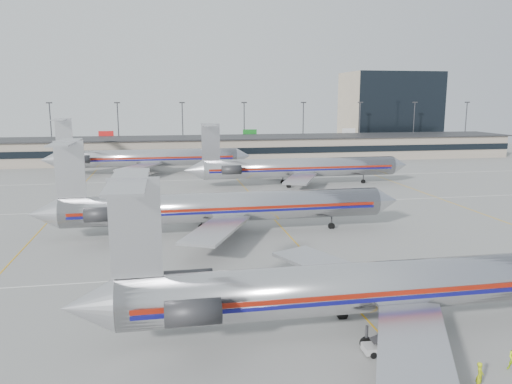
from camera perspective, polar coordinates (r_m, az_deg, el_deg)
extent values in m
plane|color=gray|center=(40.53, 11.62, -13.13)|extent=(260.00, 260.00, 0.00)
cube|color=silver|center=(49.28, 7.24, -8.62)|extent=(160.00, 0.15, 0.02)
cube|color=gray|center=(133.70, -4.22, 4.92)|extent=(160.00, 16.00, 6.00)
cube|color=black|center=(125.67, -3.81, 4.66)|extent=(160.00, 0.20, 1.60)
cube|color=#2D2D30|center=(133.43, -4.24, 6.25)|extent=(162.00, 17.00, 0.30)
cylinder|color=#38383D|center=(149.69, -22.36, 6.49)|extent=(0.30, 0.30, 15.00)
cube|color=#2D2D30|center=(149.44, -22.57, 9.40)|extent=(1.60, 0.40, 0.35)
cylinder|color=#38383D|center=(147.07, -15.45, 6.84)|extent=(0.30, 0.30, 15.00)
cube|color=#2D2D30|center=(146.82, -15.59, 9.80)|extent=(1.60, 0.40, 0.35)
cylinder|color=#38383D|center=(146.63, -8.37, 7.10)|extent=(0.30, 0.30, 15.00)
cube|color=#2D2D30|center=(146.38, -8.45, 10.07)|extent=(1.60, 0.40, 0.35)
cylinder|color=#38383D|center=(148.38, -1.36, 7.25)|extent=(0.30, 0.30, 15.00)
cube|color=#2D2D30|center=(148.14, -1.37, 10.19)|extent=(1.60, 0.40, 0.35)
cylinder|color=#38383D|center=(152.26, 5.40, 7.29)|extent=(0.30, 0.30, 15.00)
cube|color=#2D2D30|center=(152.02, 5.45, 10.15)|extent=(1.60, 0.40, 0.35)
cylinder|color=#38383D|center=(158.11, 11.74, 7.24)|extent=(0.30, 0.30, 15.00)
cube|color=#2D2D30|center=(157.88, 11.85, 9.99)|extent=(1.60, 0.40, 0.35)
cylinder|color=#38383D|center=(165.71, 17.56, 7.12)|extent=(0.30, 0.30, 15.00)
cube|color=#2D2D30|center=(165.49, 17.71, 9.74)|extent=(1.60, 0.40, 0.35)
cylinder|color=#38383D|center=(174.85, 22.82, 6.94)|extent=(0.30, 0.30, 15.00)
cube|color=#2D2D30|center=(174.63, 23.00, 9.42)|extent=(1.60, 0.40, 0.35)
cube|color=tan|center=(179.39, 14.96, 9.08)|extent=(30.00, 20.00, 25.00)
cylinder|color=#B9B9BE|center=(36.85, 15.41, -10.23)|extent=(37.69, 3.49, 3.49)
cone|color=silver|center=(33.82, -18.64, -12.34)|extent=(3.39, 3.49, 3.49)
cube|color=maroon|center=(35.35, 16.67, -10.96)|extent=(35.80, 0.05, 0.33)
cube|color=#0D0D5C|center=(35.48, 16.64, -11.53)|extent=(35.80, 0.05, 0.26)
cube|color=silver|center=(42.18, 9.09, -8.64)|extent=(8.76, 12.77, 0.30)
cube|color=silver|center=(31.06, 17.53, -16.31)|extent=(8.76, 12.77, 0.30)
cube|color=silver|center=(31.93, -13.63, -4.06)|extent=(3.20, 0.24, 6.41)
cube|color=silver|center=(31.34, -14.38, 1.27)|extent=(2.26, 9.89, 0.17)
cylinder|color=#2D2D30|center=(35.86, -7.73, -10.04)|extent=(3.39, 1.60, 1.60)
cylinder|color=#2D2D30|center=(30.89, -7.22, -13.52)|extent=(3.39, 1.60, 1.60)
cylinder|color=#2D2D30|center=(34.86, 12.51, -15.85)|extent=(0.19, 0.19, 1.55)
cylinder|color=#2D2D30|center=(38.66, 9.86, -13.01)|extent=(0.19, 0.19, 1.55)
cylinder|color=#B9B9BE|center=(60.21, -3.42, -1.72)|extent=(38.15, 3.53, 3.53)
cone|color=#B9B9BE|center=(65.89, 14.66, -0.97)|extent=(3.05, 3.53, 3.53)
cone|color=silver|center=(61.33, -23.09, -2.33)|extent=(3.43, 3.53, 3.53)
cube|color=maroon|center=(58.46, -3.20, -1.94)|extent=(36.24, 0.05, 0.33)
cube|color=#0D0D5C|center=(58.54, -3.20, -2.31)|extent=(36.24, 0.05, 0.27)
cube|color=silver|center=(66.71, -5.74, -1.37)|extent=(8.87, 12.93, 0.31)
cube|color=silver|center=(53.77, -4.55, -4.28)|extent=(8.87, 12.93, 0.31)
cube|color=silver|center=(59.85, -20.50, 2.42)|extent=(3.24, 0.24, 6.48)
cube|color=silver|center=(59.58, -20.96, 5.32)|extent=(2.29, 10.01, 0.17)
cylinder|color=#2D2D30|center=(62.80, -16.80, -1.37)|extent=(3.43, 1.62, 1.62)
cylinder|color=#2D2D30|center=(57.52, -17.38, -2.48)|extent=(3.43, 1.62, 1.62)
cylinder|color=#2D2D30|center=(63.76, 8.62, -3.48)|extent=(0.19, 0.19, 1.57)
cylinder|color=#2D2D30|center=(58.33, -5.91, -4.74)|extent=(0.19, 0.19, 1.57)
cylinder|color=#2D2D30|center=(62.74, -6.25, -3.65)|extent=(0.19, 0.19, 1.57)
cylinder|color=black|center=(63.87, 8.61, -3.87)|extent=(0.86, 0.29, 0.86)
cylinder|color=#B9B9BE|center=(94.60, 5.15, 2.80)|extent=(36.83, 3.59, 3.59)
cone|color=#B9B9BE|center=(101.76, 16.06, 2.98)|extent=(3.10, 3.59, 3.59)
cone|color=silver|center=(91.31, -7.15, 2.48)|extent=(3.49, 3.59, 3.59)
cube|color=maroon|center=(92.86, 5.45, 2.74)|extent=(34.99, 0.05, 0.34)
cube|color=#0D0D5C|center=(92.91, 5.44, 2.50)|extent=(34.99, 0.05, 0.27)
cube|color=silver|center=(100.75, 3.04, 2.75)|extent=(9.01, 13.14, 0.31)
cube|color=silver|center=(87.76, 5.10, 1.55)|extent=(9.01, 13.14, 0.31)
cube|color=silver|center=(90.97, -5.20, 5.71)|extent=(3.30, 0.24, 6.59)
cube|color=silver|center=(90.73, -5.42, 7.66)|extent=(2.33, 10.18, 0.17)
cylinder|color=#2D2D30|center=(94.58, -3.26, 3.00)|extent=(3.49, 1.65, 1.65)
cylinder|color=#2D2D30|center=(89.16, -2.81, 2.54)|extent=(3.49, 1.65, 1.65)
cylinder|color=#2D2D30|center=(99.08, 12.16, 1.44)|extent=(0.19, 0.19, 1.60)
cylinder|color=#2D2D30|center=(92.02, 3.76, 0.97)|extent=(0.19, 0.19, 1.60)
cylinder|color=#2D2D30|center=(96.48, 3.09, 1.42)|extent=(0.19, 0.19, 1.60)
cylinder|color=black|center=(99.15, 12.15, 1.18)|extent=(0.87, 0.29, 0.87)
cylinder|color=#B9B9BE|center=(111.45, -12.04, 3.84)|extent=(37.97, 3.70, 3.70)
cone|color=#B9B9BE|center=(112.75, -1.50, 4.15)|extent=(3.20, 3.70, 3.70)
cone|color=silver|center=(113.96, -22.56, 3.41)|extent=(3.60, 3.70, 3.70)
cube|color=maroon|center=(109.59, -12.07, 3.81)|extent=(36.08, 0.05, 0.35)
cube|color=#0D0D5C|center=(109.63, -12.06, 3.60)|extent=(36.08, 0.05, 0.28)
cube|color=silver|center=(118.58, -12.91, 3.72)|extent=(9.29, 13.55, 0.32)
cube|color=silver|center=(104.71, -13.21, 2.82)|extent=(9.29, 13.55, 0.32)
cube|color=silver|center=(112.84, -21.10, 6.13)|extent=(3.40, 0.25, 6.80)
cube|color=silver|center=(112.73, -21.36, 7.74)|extent=(2.40, 10.49, 0.18)
cylinder|color=#2D2D30|center=(115.49, -18.98, 3.88)|extent=(3.60, 1.70, 1.70)
cylinder|color=#2D2D30|center=(109.89, -19.40, 3.54)|extent=(3.60, 1.70, 1.70)
cylinder|color=#2D2D30|center=(112.17, -5.34, 2.70)|extent=(0.20, 0.20, 1.65)
cylinder|color=#2D2D30|center=(109.54, -13.59, 2.25)|extent=(0.20, 0.20, 1.65)
cylinder|color=#2D2D30|center=(114.28, -13.46, 2.60)|extent=(0.20, 0.20, 1.65)
cylinder|color=black|center=(112.23, -5.33, 2.46)|extent=(0.90, 0.30, 0.90)
cube|color=#9D9D9D|center=(34.69, 14.77, -16.80)|extent=(3.22, 1.28, 0.44)
cube|color=#2D2D30|center=(34.46, 15.68, -15.17)|extent=(3.25, 0.93, 1.13)
cylinder|color=black|center=(35.62, 16.15, -16.43)|extent=(0.44, 0.14, 0.44)
cylinder|color=black|center=(34.86, 16.89, -17.10)|extent=(0.44, 0.14, 0.44)
cylinder|color=black|center=(34.73, 12.61, -17.00)|extent=(0.44, 0.14, 0.44)
cylinder|color=black|center=(33.95, 13.28, -17.71)|extent=(0.44, 0.14, 0.44)
imported|color=#ADC012|center=(32.47, 24.20, -18.61)|extent=(0.67, 0.71, 1.62)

